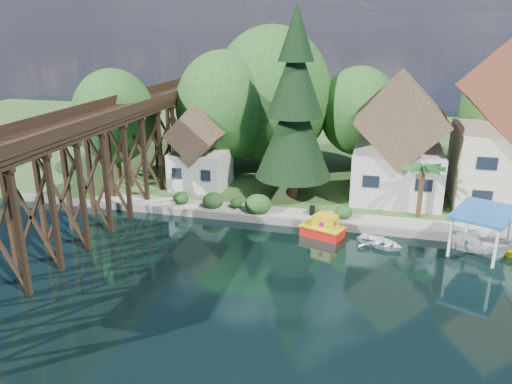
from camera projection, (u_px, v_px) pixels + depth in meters
The scene contains 15 objects.
ground at pixel (284, 273), 32.44m from camera, with size 140.00×140.00×0.00m, color black.
bank at pixel (336, 149), 63.58m from camera, with size 140.00×52.00×0.50m, color #2C481D.
seawall at pixel (355, 228), 38.76m from camera, with size 60.00×0.40×0.62m, color slate.
promenade at pixel (382, 222), 39.42m from camera, with size 50.00×2.60×0.06m, color gray.
trestle_bridge at pixel (98, 158), 39.17m from camera, with size 4.12×44.18×9.30m.
house_left at pixel (398, 146), 43.86m from camera, with size 7.64×8.64×11.02m.
house_center at pixel (511, 136), 41.83m from camera, with size 8.65×9.18×13.89m.
shed at pixel (200, 153), 47.07m from camera, with size 5.09×5.40×7.85m.
bg_trees at pixel (337, 110), 49.38m from camera, with size 49.90×13.30×10.57m.
shrubs at pixel (252, 202), 41.61m from camera, with size 15.76×2.47×1.70m.
conifer at pixel (295, 110), 42.41m from camera, with size 6.70×6.70×16.51m.
palm_tree at pixel (423, 169), 39.24m from camera, with size 3.72×3.72×4.62m.
tugboat at pixel (323, 228), 37.83m from camera, with size 3.59×2.73×2.31m.
boat_white_a at pixel (381, 241), 36.29m from camera, with size 2.45×3.43×0.71m, color white.
boat_canopy at pixel (480, 236), 34.60m from camera, with size 5.19×6.04×3.27m.
Camera 1 is at (5.30, -28.60, 15.42)m, focal length 35.00 mm.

